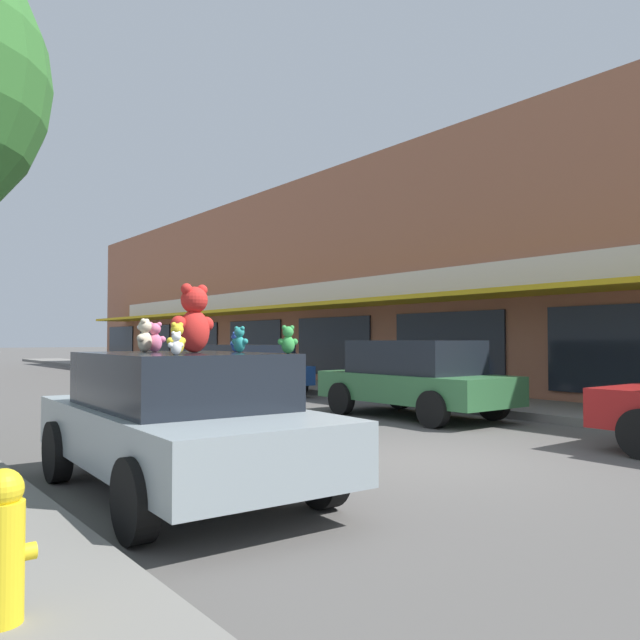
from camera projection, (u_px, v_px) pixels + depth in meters
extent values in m
plane|color=#514F4C|center=(418.00, 460.00, 8.41)|extent=(260.00, 260.00, 0.00)
cube|color=slate|center=(633.00, 419.00, 12.07)|extent=(2.68, 90.00, 0.17)
cube|color=#9E6047|center=(410.00, 290.00, 27.63)|extent=(12.87, 41.11, 7.67)
cube|color=gold|center=(271.00, 309.00, 23.13)|extent=(1.78, 34.53, 0.12)
cube|color=silver|center=(290.00, 295.00, 23.66)|extent=(0.08, 32.89, 0.70)
cube|color=black|center=(630.00, 350.00, 13.44)|extent=(0.06, 3.91, 2.00)
cube|color=black|center=(446.00, 347.00, 17.50)|extent=(0.06, 3.91, 2.00)
cube|color=black|center=(332.00, 346.00, 21.57)|extent=(0.06, 3.91, 2.00)
cube|color=black|center=(254.00, 345.00, 25.64)|extent=(0.06, 3.91, 2.00)
cube|color=black|center=(197.00, 344.00, 29.71)|extent=(0.06, 3.91, 2.00)
cube|color=black|center=(154.00, 344.00, 33.78)|extent=(0.06, 3.91, 2.00)
cube|color=black|center=(121.00, 343.00, 37.85)|extent=(0.06, 3.91, 2.00)
cube|color=#8C999E|center=(179.00, 434.00, 6.58)|extent=(2.04, 4.33, 0.57)
cube|color=black|center=(179.00, 380.00, 6.59)|extent=(1.74, 2.40, 0.57)
cylinder|color=black|center=(57.00, 452.00, 7.11)|extent=(0.23, 0.70, 0.69)
cylinder|color=black|center=(206.00, 437.00, 8.17)|extent=(0.23, 0.70, 0.69)
cylinder|color=black|center=(135.00, 500.00, 4.96)|extent=(0.23, 0.70, 0.69)
cylinder|color=black|center=(322.00, 472.00, 6.02)|extent=(0.23, 0.70, 0.69)
ellipsoid|color=red|center=(194.00, 331.00, 6.70)|extent=(0.41, 0.37, 0.46)
sphere|color=red|center=(194.00, 300.00, 6.71)|extent=(0.34, 0.34, 0.29)
sphere|color=red|center=(202.00, 290.00, 6.80)|extent=(0.14, 0.14, 0.12)
sphere|color=red|center=(186.00, 289.00, 6.64)|extent=(0.14, 0.14, 0.12)
sphere|color=#FF4741|center=(187.00, 302.00, 6.79)|extent=(0.13, 0.13, 0.11)
sphere|color=red|center=(206.00, 324.00, 6.86)|extent=(0.20, 0.20, 0.17)
sphere|color=red|center=(179.00, 324.00, 6.58)|extent=(0.20, 0.20, 0.17)
ellipsoid|color=teal|center=(239.00, 344.00, 6.81)|extent=(0.16, 0.17, 0.18)
sphere|color=teal|center=(239.00, 332.00, 6.81)|extent=(0.15, 0.15, 0.11)
sphere|color=teal|center=(242.00, 328.00, 6.79)|extent=(0.06, 0.06, 0.05)
sphere|color=teal|center=(236.00, 328.00, 6.83)|extent=(0.06, 0.06, 0.05)
sphere|color=#47CDC6|center=(242.00, 333.00, 6.85)|extent=(0.06, 0.06, 0.04)
sphere|color=teal|center=(245.00, 341.00, 6.78)|extent=(0.08, 0.08, 0.06)
sphere|color=teal|center=(235.00, 341.00, 6.85)|extent=(0.08, 0.08, 0.06)
ellipsoid|color=beige|center=(145.00, 342.00, 6.89)|extent=(0.23, 0.23, 0.23)
sphere|color=beige|center=(145.00, 326.00, 6.90)|extent=(0.21, 0.21, 0.15)
sphere|color=beige|center=(147.00, 321.00, 6.95)|extent=(0.09, 0.09, 0.06)
sphere|color=beige|center=(143.00, 321.00, 6.85)|extent=(0.09, 0.09, 0.06)
sphere|color=white|center=(139.00, 327.00, 6.90)|extent=(0.08, 0.08, 0.06)
sphere|color=beige|center=(147.00, 338.00, 6.99)|extent=(0.12, 0.12, 0.08)
sphere|color=beige|center=(141.00, 338.00, 6.80)|extent=(0.12, 0.12, 0.08)
ellipsoid|color=yellow|center=(177.00, 345.00, 5.84)|extent=(0.18, 0.16, 0.19)
sphere|color=yellow|center=(177.00, 330.00, 5.85)|extent=(0.15, 0.15, 0.12)
sphere|color=yellow|center=(181.00, 325.00, 5.88)|extent=(0.06, 0.06, 0.05)
sphere|color=yellow|center=(174.00, 325.00, 5.81)|extent=(0.06, 0.06, 0.05)
sphere|color=#FFFF4D|center=(173.00, 331.00, 5.87)|extent=(0.06, 0.06, 0.05)
sphere|color=yellow|center=(182.00, 341.00, 5.91)|extent=(0.09, 0.09, 0.07)
sphere|color=yellow|center=(170.00, 341.00, 5.79)|extent=(0.09, 0.09, 0.07)
ellipsoid|color=green|center=(288.00, 345.00, 6.22)|extent=(0.17, 0.16, 0.18)
sphere|color=green|center=(288.00, 332.00, 6.22)|extent=(0.14, 0.14, 0.11)
sphere|color=green|center=(292.00, 328.00, 6.23)|extent=(0.06, 0.06, 0.05)
sphere|color=green|center=(284.00, 328.00, 6.21)|extent=(0.06, 0.06, 0.05)
sphere|color=#5ADA6D|center=(287.00, 333.00, 6.27)|extent=(0.05, 0.05, 0.04)
sphere|color=green|center=(295.00, 342.00, 6.25)|extent=(0.08, 0.08, 0.06)
sphere|color=green|center=(281.00, 342.00, 6.21)|extent=(0.08, 0.08, 0.06)
ellipsoid|color=blue|center=(236.00, 346.00, 7.06)|extent=(0.14, 0.13, 0.14)
sphere|color=blue|center=(236.00, 336.00, 7.06)|extent=(0.12, 0.12, 0.09)
sphere|color=blue|center=(237.00, 333.00, 7.09)|extent=(0.05, 0.05, 0.04)
sphere|color=blue|center=(234.00, 333.00, 7.03)|extent=(0.05, 0.05, 0.04)
sphere|color=#548DFF|center=(233.00, 337.00, 7.08)|extent=(0.05, 0.05, 0.03)
sphere|color=blue|center=(237.00, 343.00, 7.12)|extent=(0.07, 0.07, 0.05)
sphere|color=blue|center=(232.00, 344.00, 7.01)|extent=(0.07, 0.07, 0.05)
ellipsoid|color=white|center=(176.00, 348.00, 5.64)|extent=(0.11, 0.10, 0.13)
sphere|color=white|center=(176.00, 337.00, 5.64)|extent=(0.09, 0.09, 0.08)
sphere|color=white|center=(179.00, 333.00, 5.66)|extent=(0.04, 0.04, 0.04)
sphere|color=white|center=(173.00, 333.00, 5.62)|extent=(0.04, 0.04, 0.04)
sphere|color=white|center=(174.00, 337.00, 5.67)|extent=(0.04, 0.04, 0.03)
sphere|color=white|center=(181.00, 345.00, 5.68)|extent=(0.05, 0.05, 0.05)
sphere|color=white|center=(171.00, 345.00, 5.61)|extent=(0.05, 0.05, 0.05)
ellipsoid|color=pink|center=(155.00, 343.00, 7.03)|extent=(0.19, 0.18, 0.21)
sphere|color=pink|center=(155.00, 329.00, 7.04)|extent=(0.17, 0.17, 0.13)
sphere|color=pink|center=(159.00, 324.00, 7.06)|extent=(0.07, 0.07, 0.06)
sphere|color=pink|center=(151.00, 324.00, 7.02)|extent=(0.07, 0.07, 0.06)
sphere|color=#FFA3DA|center=(154.00, 330.00, 7.09)|extent=(0.06, 0.06, 0.05)
sphere|color=pink|center=(162.00, 339.00, 7.07)|extent=(0.10, 0.10, 0.08)
sphere|color=pink|center=(147.00, 339.00, 7.02)|extent=(0.10, 0.10, 0.08)
cube|color=#336B3D|center=(414.00, 387.00, 13.01)|extent=(1.82, 4.26, 0.57)
cube|color=black|center=(414.00, 357.00, 13.03)|extent=(1.60, 2.60, 0.69)
cylinder|color=black|center=(341.00, 398.00, 13.50)|extent=(0.20, 0.69, 0.69)
cylinder|color=black|center=(400.00, 394.00, 14.59)|extent=(0.20, 0.69, 0.69)
cylinder|color=black|center=(433.00, 409.00, 11.41)|extent=(0.20, 0.69, 0.69)
cylinder|color=black|center=(493.00, 403.00, 12.50)|extent=(0.20, 0.69, 0.69)
cube|color=#1E4793|center=(247.00, 374.00, 18.36)|extent=(2.01, 4.04, 0.53)
cube|color=black|center=(247.00, 355.00, 18.38)|extent=(1.77, 2.47, 0.59)
cylinder|color=black|center=(197.00, 382.00, 18.74)|extent=(0.20, 0.69, 0.69)
cylinder|color=black|center=(253.00, 379.00, 19.94)|extent=(0.20, 0.69, 0.69)
cylinder|color=black|center=(239.00, 387.00, 16.76)|extent=(0.20, 0.69, 0.69)
cylinder|color=black|center=(299.00, 384.00, 17.96)|extent=(0.20, 0.69, 0.69)
cylinder|color=yellow|center=(1.00, 563.00, 3.20)|extent=(0.22, 0.22, 0.62)
sphere|color=yellow|center=(3.00, 489.00, 3.21)|extent=(0.21, 0.21, 0.21)
cylinder|color=yellow|center=(26.00, 552.00, 3.27)|extent=(0.10, 0.09, 0.09)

